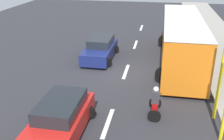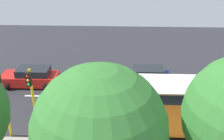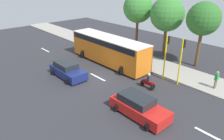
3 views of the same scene
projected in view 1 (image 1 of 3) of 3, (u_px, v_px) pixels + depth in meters
ground_plane at (126, 72)px, 17.57m from camera, size 40.00×60.00×0.10m
lane_stripe_north at (108, 123)px, 12.11m from camera, size 0.20×2.40×0.01m
lane_stripe_mid at (126, 72)px, 17.55m from camera, size 0.20×2.40×0.01m
lane_stripe_south at (136, 44)px, 22.98m from camera, size 0.20×2.40×0.01m
lane_stripe_far_south at (141, 28)px, 28.42m from camera, size 0.20×2.40×0.01m
car_dark_blue at (100, 49)px, 19.59m from camera, size 2.29×4.44×1.52m
car_red at (59, 120)px, 11.04m from camera, size 2.30×4.59×1.52m
city_bus at (182, 38)px, 18.30m from camera, size 3.20×11.00×3.16m
motorcycle at (155, 103)px, 12.47m from camera, size 0.60×1.30×1.53m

